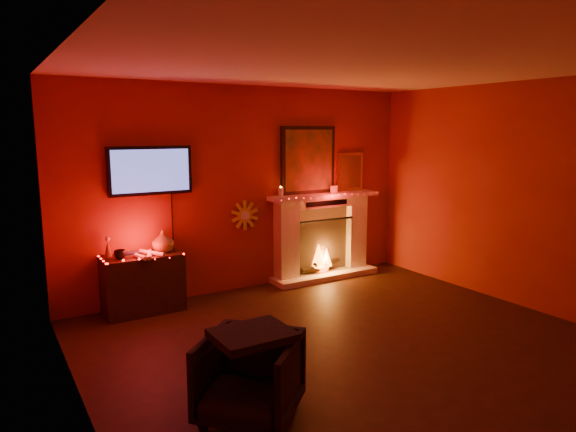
% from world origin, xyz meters
% --- Properties ---
extents(room, '(5.00, 5.00, 5.00)m').
position_xyz_m(room, '(0.00, 0.00, 1.35)').
color(room, black).
rests_on(room, ground).
extents(floor, '(5.00, 5.00, 0.00)m').
position_xyz_m(floor, '(0.00, 0.00, 0.00)').
color(floor, black).
rests_on(floor, ground).
extents(fireplace, '(1.72, 0.40, 2.18)m').
position_xyz_m(fireplace, '(1.14, 2.39, 0.72)').
color(fireplace, '#F1E3CB').
rests_on(fireplace, floor).
extents(tv, '(1.00, 0.07, 1.24)m').
position_xyz_m(tv, '(-1.30, 2.45, 1.65)').
color(tv, black).
rests_on(tv, room).
extents(sunburst_clock, '(0.40, 0.03, 0.40)m').
position_xyz_m(sunburst_clock, '(-0.05, 2.48, 1.00)').
color(sunburst_clock, gold).
rests_on(sunburst_clock, room).
extents(console_table, '(0.90, 0.54, 0.96)m').
position_xyz_m(console_table, '(-1.49, 2.26, 0.38)').
color(console_table, black).
rests_on(console_table, floor).
extents(armchair, '(0.98, 0.98, 0.64)m').
position_xyz_m(armchair, '(-1.47, -0.42, 0.32)').
color(armchair, black).
rests_on(armchair, floor).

